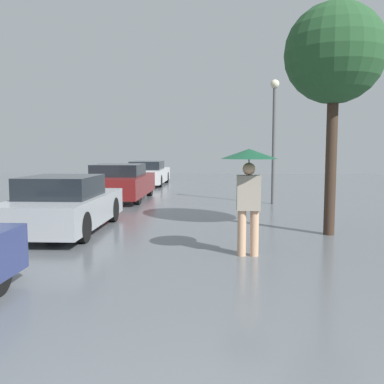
% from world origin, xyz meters
% --- Properties ---
extents(pedestrian, '(0.91, 0.91, 1.75)m').
position_xyz_m(pedestrian, '(0.59, 5.59, 1.34)').
color(pedestrian, tan).
rests_on(pedestrian, ground_plane).
extents(parked_car_second, '(1.67, 3.80, 1.19)m').
position_xyz_m(parked_car_second, '(-3.16, 7.55, 0.55)').
color(parked_car_second, '#9EA3A8').
rests_on(parked_car_second, ground_plane).
extents(parked_car_third, '(1.83, 4.13, 1.24)m').
position_xyz_m(parked_car_third, '(-3.23, 13.24, 0.60)').
color(parked_car_third, maroon).
rests_on(parked_car_third, ground_plane).
extents(parked_car_farthest, '(1.70, 4.48, 1.17)m').
position_xyz_m(parked_car_farthest, '(-3.24, 19.50, 0.55)').
color(parked_car_farthest, silver).
rests_on(parked_car_farthest, ground_plane).
extents(tree, '(1.97, 1.97, 4.61)m').
position_xyz_m(tree, '(2.39, 7.44, 3.58)').
color(tree, '#38281E').
rests_on(tree, ground_plane).
extents(street_lamp, '(0.28, 0.28, 3.91)m').
position_xyz_m(street_lamp, '(1.91, 12.39, 2.46)').
color(street_lamp, '#515456').
rests_on(street_lamp, ground_plane).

